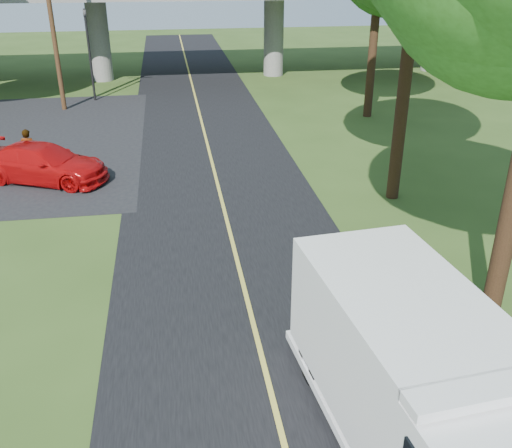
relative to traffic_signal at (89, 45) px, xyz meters
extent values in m
plane|color=#31491A|center=(6.00, -26.00, -3.20)|extent=(120.00, 120.00, 0.00)
cube|color=black|center=(6.00, -16.00, -3.19)|extent=(7.00, 90.00, 0.02)
cube|color=gold|center=(6.00, -16.00, -3.17)|extent=(0.12, 90.00, 0.01)
cylinder|color=slate|center=(0.00, 6.00, -0.50)|extent=(1.40, 1.40, 5.40)
cylinder|color=slate|center=(12.00, 6.00, -0.50)|extent=(1.40, 1.40, 5.40)
cylinder|color=slate|center=(24.00, 6.00, -0.50)|extent=(1.40, 1.40, 5.40)
cylinder|color=black|center=(0.00, 0.00, -0.60)|extent=(0.14, 0.14, 5.20)
imported|color=black|center=(0.00, 0.00, 1.40)|extent=(0.18, 0.22, 1.10)
cylinder|color=#472D19|center=(-1.50, -2.00, 1.30)|extent=(0.26, 0.26, 9.00)
cylinder|color=#382314|center=(12.20, -17.00, 0.65)|extent=(0.44, 0.44, 7.70)
cylinder|color=#382314|center=(15.00, -6.00, 0.13)|extent=(0.44, 0.44, 6.65)
cube|color=white|center=(8.11, -27.39, -1.46)|extent=(2.93, 4.79, 2.33)
cube|color=white|center=(8.15, -27.80, -2.89)|extent=(3.08, 6.24, 0.19)
cylinder|color=black|center=(6.92, -26.15, -2.73)|extent=(0.38, 0.96, 0.93)
cylinder|color=black|center=(9.02, -25.94, -2.73)|extent=(0.38, 0.96, 0.93)
imported|color=#B80B0C|center=(-0.58, -13.39, -2.47)|extent=(5.42, 3.79, 1.46)
imported|color=gray|center=(-1.34, -12.20, -2.31)|extent=(0.70, 0.50, 1.77)
camera|label=1|loc=(4.32, -35.23, 4.93)|focal=40.00mm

